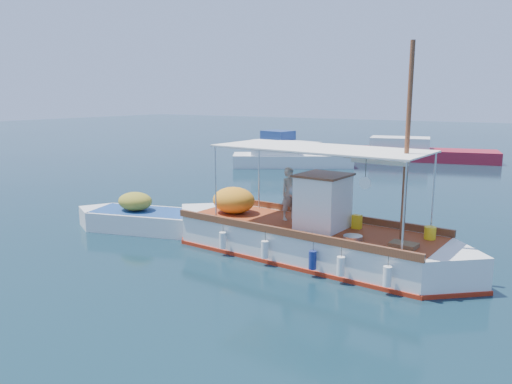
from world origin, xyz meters
The scene contains 6 objects.
ground centered at (0.00, 0.00, 0.00)m, with size 160.00×160.00×0.00m, color black.
fishing_caique centered at (0.07, -0.03, 0.52)m, with size 9.77×3.19×5.97m.
dinghy centered at (-5.46, -0.34, 0.31)m, with size 5.78×2.83×1.47m.
bg_boat_nw centered at (-9.11, 15.78, 0.49)m, with size 7.68×6.02×1.80m.
bg_boat_n centered at (-2.94, 23.36, 0.49)m, with size 10.40×5.09×1.80m.
bg_boat_far_w centered at (-14.08, 24.09, 0.49)m, with size 6.14×3.46×1.80m.
Camera 1 is at (6.21, -12.33, 4.50)m, focal length 35.00 mm.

